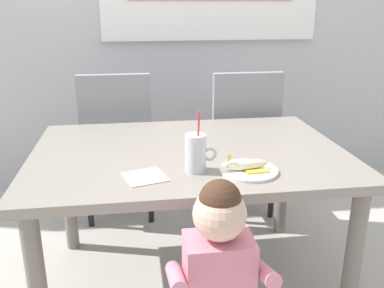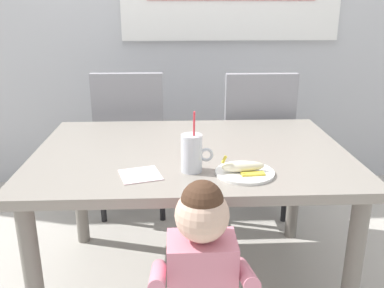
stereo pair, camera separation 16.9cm
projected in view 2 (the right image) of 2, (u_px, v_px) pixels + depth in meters
The scene contains 9 objects.
ground_plane at pixel (191, 281), 2.12m from camera, with size 24.00×24.00×0.00m, color #B7B2A8.
dining_table at pixel (191, 167), 1.92m from camera, with size 1.40×0.99×0.71m.
dining_chair_left at pixel (131, 136), 2.64m from camera, with size 0.44×0.45×0.96m.
dining_chair_right at pixel (255, 137), 2.63m from camera, with size 0.44×0.44×0.96m.
toddler_standing at pixel (202, 270), 1.34m from camera, with size 0.33×0.24×0.84m.
milk_cup at pixel (192, 155), 1.63m from camera, with size 0.13×0.08×0.25m.
snack_plate at pixel (245, 173), 1.62m from camera, with size 0.23×0.23×0.01m, color white.
peeled_banana at pixel (244, 167), 1.61m from camera, with size 0.17×0.11×0.07m.
paper_napkin at pixel (140, 175), 1.61m from camera, with size 0.15×0.15×0.00m, color silver.
Camera 2 is at (-0.08, -1.78, 1.34)m, focal length 38.93 mm.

